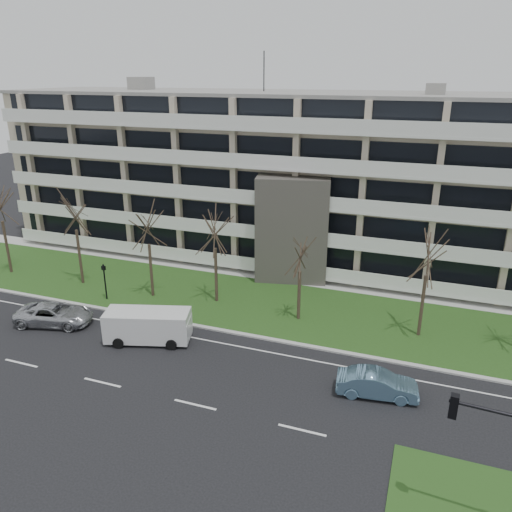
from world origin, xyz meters
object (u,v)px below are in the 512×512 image
at_px(white_van, 149,324).
at_px(blue_sedan, 377,384).
at_px(pedestrian_signal, 105,277).
at_px(silver_pickup, 54,314).

bearing_deg(white_van, blue_sedan, -20.29).
bearing_deg(pedestrian_signal, white_van, -15.62).
distance_m(silver_pickup, white_van, 7.70).
relative_size(blue_sedan, white_van, 0.75).
relative_size(silver_pickup, white_van, 0.91).
relative_size(silver_pickup, pedestrian_signal, 1.79).
height_order(silver_pickup, pedestrian_signal, pedestrian_signal).
height_order(silver_pickup, white_van, white_van).
distance_m(blue_sedan, pedestrian_signal, 22.40).
height_order(white_van, pedestrian_signal, pedestrian_signal).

